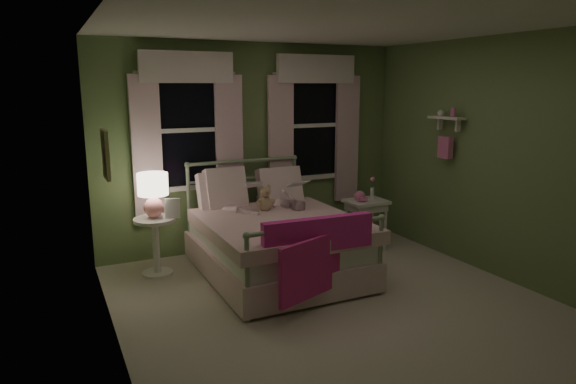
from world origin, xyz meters
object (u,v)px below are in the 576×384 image
nightstand_right (366,208)px  child_left (237,186)px  bed (274,241)px  table_lamp (153,191)px  nightstand_left (156,238)px  child_right (281,182)px  teddy_bear (265,200)px

nightstand_right → child_left: bearing=175.1°
bed → table_lamp: size_ratio=4.15×
child_left → nightstand_left: size_ratio=1.16×
child_right → teddy_bear: (-0.28, -0.16, -0.15)m
bed → nightstand_left: bed is taller
child_left → teddy_bear: bearing=130.1°
bed → child_left: bearing=122.4°
table_lamp → nightstand_right: size_ratio=0.77×
child_right → nightstand_right: (1.12, -0.14, -0.40)m
bed → nightstand_left: size_ratio=3.13×
teddy_bear → nightstand_right: bearing=0.6°
bed → nightstand_left: (-1.20, 0.54, 0.04)m
nightstand_left → table_lamp: bearing=135.0°
child_right → table_lamp: size_ratio=1.53×
nightstand_right → nightstand_left: bearing=174.4°
child_left → teddy_bear: child_left is taller
child_left → table_lamp: size_ratio=1.53×
nightstand_left → table_lamp: table_lamp is taller
nightstand_left → nightstand_right: 2.62m
table_lamp → nightstand_left: bearing=-45.0°
child_right → nightstand_left: size_ratio=1.16×
child_left → teddy_bear: (0.28, -0.16, -0.15)m
nightstand_right → teddy_bear: bearing=-179.4°
nightstand_left → table_lamp: size_ratio=1.32×
child_right → nightstand_right: child_right is taller
table_lamp → nightstand_right: (2.60, -0.25, -0.40)m
child_left → nightstand_right: 1.73m
child_left → table_lamp: child_left is taller
child_right → nightstand_left: (-1.48, 0.11, -0.53)m
child_left → child_right: size_ratio=1.00×
nightstand_left → bed: bearing=-24.5°
table_lamp → nightstand_right: bearing=-5.6°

